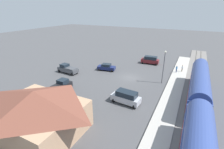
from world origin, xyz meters
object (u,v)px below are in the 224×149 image
(station_building, at_px, (37,111))
(suv_silver, at_px, (126,97))
(suv_maroon, at_px, (150,60))
(pedestrian_waiting_far, at_px, (177,69))
(light_pole_near_platform, at_px, (164,63))
(pickup_charcoal, at_px, (68,69))
(pickup_black, at_px, (60,87))
(sedan_navy, at_px, (106,67))
(pedestrian_on_platform, at_px, (182,68))

(station_building, xyz_separation_m, suv_silver, (-7.38, -11.37, -1.90))
(suv_maroon, bearing_deg, pedestrian_waiting_far, 149.09)
(light_pole_near_platform, bearing_deg, suv_silver, 70.64)
(station_building, distance_m, suv_maroon, 34.63)
(suv_silver, distance_m, pickup_charcoal, 19.35)
(pickup_black, distance_m, suv_silver, 13.04)
(suv_maroon, distance_m, light_pole_near_platform, 13.58)
(suv_silver, distance_m, suv_maroon, 22.84)
(station_building, bearing_deg, sedan_navy, -82.60)
(station_building, relative_size, sedan_navy, 2.44)
(pedestrian_on_platform, relative_size, pickup_charcoal, 0.31)
(pedestrian_waiting_far, height_order, suv_maroon, suv_maroon)
(pedestrian_waiting_far, relative_size, light_pole_near_platform, 0.24)
(station_building, xyz_separation_m, suv_maroon, (-5.55, -34.13, -1.90))
(pedestrian_waiting_far, relative_size, pickup_charcoal, 0.31)
(pedestrian_waiting_far, xyz_separation_m, pickup_black, (18.77, 19.97, -0.25))
(pedestrian_on_platform, distance_m, suv_maroon, 9.49)
(pedestrian_waiting_far, height_order, suv_silver, suv_silver)
(pedestrian_waiting_far, bearing_deg, suv_maroon, -30.91)
(suv_silver, xyz_separation_m, pickup_charcoal, (18.21, -6.55, -0.12))
(station_building, distance_m, suv_silver, 13.68)
(pedestrian_on_platform, relative_size, suv_maroon, 0.34)
(pedestrian_waiting_far, distance_m, suv_maroon, 8.96)
(sedan_navy, xyz_separation_m, light_pole_near_platform, (-14.29, 1.51, 3.61))
(suv_silver, bearing_deg, suv_maroon, -85.40)
(pickup_charcoal, bearing_deg, suv_silver, 160.20)
(pedestrian_waiting_far, bearing_deg, sedan_navy, 19.48)
(station_building, height_order, pedestrian_waiting_far, station_building)
(pickup_black, distance_m, light_pole_near_platform, 21.29)
(suv_maroon, bearing_deg, pickup_charcoal, 44.71)
(station_building, distance_m, pickup_charcoal, 21.04)
(suv_silver, xyz_separation_m, light_pole_near_platform, (-3.82, -10.88, 3.34))
(pedestrian_on_platform, relative_size, light_pole_near_platform, 0.24)
(pickup_charcoal, distance_m, light_pole_near_platform, 22.71)
(suv_maroon, bearing_deg, station_building, 80.77)
(sedan_navy, relative_size, light_pole_near_platform, 0.68)
(pedestrian_on_platform, height_order, pedestrian_waiting_far, same)
(pedestrian_waiting_far, distance_m, pickup_black, 27.41)
(suv_maroon, bearing_deg, light_pole_near_platform, 115.44)
(pedestrian_on_platform, bearing_deg, station_building, 64.89)
(pedestrian_waiting_far, bearing_deg, light_pole_near_platform, 74.42)
(station_building, xyz_separation_m, pickup_black, (5.54, -9.56, -2.02))
(sedan_navy, distance_m, suv_silver, 16.22)
(pickup_black, xyz_separation_m, light_pole_near_platform, (-16.74, -12.69, 3.46))
(suv_maroon, xyz_separation_m, pickup_charcoal, (16.37, 16.21, -0.12))
(pedestrian_waiting_far, bearing_deg, suv_silver, 72.14)
(pickup_black, distance_m, suv_maroon, 26.96)
(sedan_navy, relative_size, suv_silver, 0.94)
(pickup_black, xyz_separation_m, pickup_charcoal, (5.29, -8.36, 0.00))
(station_building, height_order, pedestrian_on_platform, station_building)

